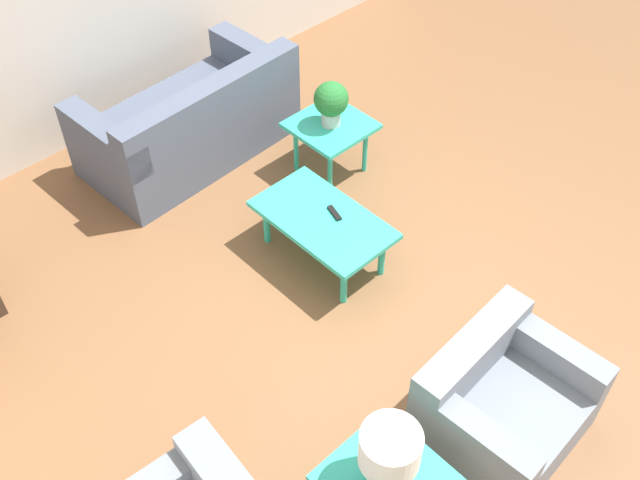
{
  "coord_description": "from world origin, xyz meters",
  "views": [
    {
      "loc": [
        -2.3,
        2.76,
        4.18
      ],
      "look_at": [
        0.25,
        0.33,
        0.55
      ],
      "focal_mm": 42.0,
      "sensor_mm": 36.0,
      "label": 1
    }
  ],
  "objects_px": {
    "coffee_table": "(323,222)",
    "armchair": "(500,404)",
    "table_lamp": "(390,451)",
    "side_table_plant": "(331,130)",
    "potted_plant": "(331,101)",
    "sofa": "(191,123)"
  },
  "relations": [
    {
      "from": "table_lamp",
      "to": "sofa",
      "type": "bearing_deg",
      "value": -19.88
    },
    {
      "from": "coffee_table",
      "to": "table_lamp",
      "type": "height_order",
      "value": "table_lamp"
    },
    {
      "from": "side_table_plant",
      "to": "sofa",
      "type": "bearing_deg",
      "value": 35.57
    },
    {
      "from": "side_table_plant",
      "to": "potted_plant",
      "type": "bearing_deg",
      "value": 0.0
    },
    {
      "from": "coffee_table",
      "to": "table_lamp",
      "type": "xyz_separation_m",
      "value": [
        -1.7,
        1.17,
        0.41
      ]
    },
    {
      "from": "coffee_table",
      "to": "side_table_plant",
      "type": "distance_m",
      "value": 1.02
    },
    {
      "from": "armchair",
      "to": "coffee_table",
      "type": "distance_m",
      "value": 1.81
    },
    {
      "from": "side_table_plant",
      "to": "table_lamp",
      "type": "relative_size",
      "value": 1.4
    },
    {
      "from": "armchair",
      "to": "side_table_plant",
      "type": "height_order",
      "value": "armchair"
    },
    {
      "from": "coffee_table",
      "to": "side_table_plant",
      "type": "relative_size",
      "value": 1.73
    },
    {
      "from": "armchair",
      "to": "potted_plant",
      "type": "relative_size",
      "value": 2.56
    },
    {
      "from": "side_table_plant",
      "to": "table_lamp",
      "type": "distance_m",
      "value": 3.09
    },
    {
      "from": "coffee_table",
      "to": "table_lamp",
      "type": "distance_m",
      "value": 2.11
    },
    {
      "from": "coffee_table",
      "to": "potted_plant",
      "type": "xyz_separation_m",
      "value": [
        0.69,
        -0.75,
        0.34
      ]
    },
    {
      "from": "coffee_table",
      "to": "table_lamp",
      "type": "relative_size",
      "value": 2.42
    },
    {
      "from": "armchair",
      "to": "table_lamp",
      "type": "relative_size",
      "value": 2.3
    },
    {
      "from": "armchair",
      "to": "side_table_plant",
      "type": "xyz_separation_m",
      "value": [
        2.48,
        -0.99,
        0.14
      ]
    },
    {
      "from": "coffee_table",
      "to": "armchair",
      "type": "bearing_deg",
      "value": 172.22
    },
    {
      "from": "armchair",
      "to": "table_lamp",
      "type": "height_order",
      "value": "table_lamp"
    },
    {
      "from": "armchair",
      "to": "coffee_table",
      "type": "height_order",
      "value": "armchair"
    },
    {
      "from": "sofa",
      "to": "armchair",
      "type": "relative_size",
      "value": 1.87
    },
    {
      "from": "coffee_table",
      "to": "side_table_plant",
      "type": "height_order",
      "value": "side_table_plant"
    }
  ]
}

